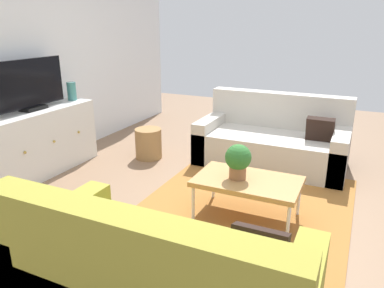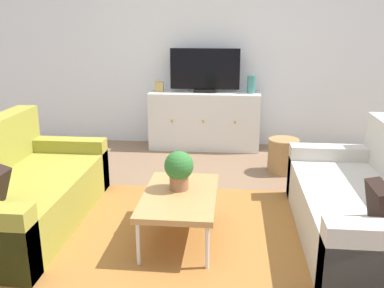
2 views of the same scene
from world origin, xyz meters
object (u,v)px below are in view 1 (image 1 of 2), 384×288
object	(u,v)px
flat_screen_tv	(30,85)
couch_right_side	(273,142)
tv_console	(39,142)
coffee_table	(248,182)
wicker_basket	(149,143)
couch_left_side	(155,283)
glass_vase	(72,91)
potted_plant	(238,160)

from	to	relation	value
flat_screen_tv	couch_right_side	bearing A→B (deg)	-58.51
tv_console	coffee_table	bearing A→B (deg)	-90.35
coffee_table	wicker_basket	bearing A→B (deg)	59.10
couch_left_side	coffee_table	bearing A→B (deg)	-4.67
couch_left_side	glass_vase	xyz separation A→B (m)	(2.02, 2.37, 0.59)
coffee_table	potted_plant	bearing A→B (deg)	100.33
flat_screen_tv	glass_vase	xyz separation A→B (m)	(0.60, -0.02, -0.17)
coffee_table	couch_right_side	bearing A→B (deg)	4.43
couch_right_side	tv_console	world-z (taller)	couch_right_side
couch_left_side	flat_screen_tv	xyz separation A→B (m)	(1.42, 2.39, 0.76)
potted_plant	tv_console	world-z (taller)	tv_console
couch_left_side	wicker_basket	distance (m)	2.80
tv_console	wicker_basket	size ratio (longest dim) A/B	3.71
flat_screen_tv	wicker_basket	size ratio (longest dim) A/B	2.31
potted_plant	glass_vase	world-z (taller)	glass_vase
potted_plant	glass_vase	size ratio (longest dim) A/B	1.38
potted_plant	flat_screen_tv	bearing A→B (deg)	89.25
couch_left_side	glass_vase	size ratio (longest dim) A/B	7.80
couch_right_side	wicker_basket	world-z (taller)	couch_right_side
couch_right_side	coffee_table	xyz separation A→B (m)	(-1.48, -0.11, 0.08)
couch_right_side	flat_screen_tv	world-z (taller)	flat_screen_tv
couch_right_side	wicker_basket	distance (m)	1.59
coffee_table	wicker_basket	distance (m)	1.89
tv_console	couch_right_side	bearing A→B (deg)	-58.30
couch_right_side	tv_console	xyz separation A→B (m)	(-1.47, 2.37, 0.10)
flat_screen_tv	glass_vase	world-z (taller)	flat_screen_tv
potted_plant	wicker_basket	bearing A→B (deg)	57.20
glass_vase	coffee_table	bearing A→B (deg)	-103.89
couch_left_side	wicker_basket	bearing A→B (deg)	32.31
potted_plant	couch_left_side	bearing A→B (deg)	178.98
flat_screen_tv	glass_vase	size ratio (longest dim) A/B	3.99
couch_right_side	flat_screen_tv	distance (m)	2.91
couch_left_side	coffee_table	world-z (taller)	couch_left_side
flat_screen_tv	wicker_basket	xyz separation A→B (m)	(0.95, -0.90, -0.84)
couch_right_side	potted_plant	size ratio (longest dim) A/B	5.64
couch_left_side	couch_right_side	bearing A→B (deg)	0.00
couch_right_side	potted_plant	bearing A→B (deg)	-179.06
tv_console	glass_vase	bearing A→B (deg)	0.00
flat_screen_tv	glass_vase	bearing A→B (deg)	-1.91
couch_right_side	tv_console	size ratio (longest dim) A/B	1.22
tv_console	wicker_basket	xyz separation A→B (m)	(0.95, -0.88, -0.18)
couch_right_side	tv_console	distance (m)	2.79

